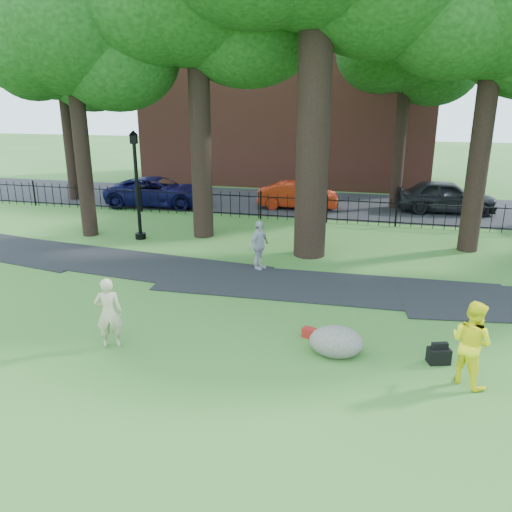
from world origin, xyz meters
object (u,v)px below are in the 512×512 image
(man, at_px, (471,343))
(red_sedan, at_px, (298,195))
(boulder, at_px, (336,339))
(lamppost, at_px, (137,187))
(woman, at_px, (109,313))

(man, bearing_deg, red_sedan, -25.40)
(boulder, xyz_separation_m, lamppost, (-8.39, 7.46, 1.71))
(boulder, relative_size, lamppost, 0.28)
(man, xyz_separation_m, red_sedan, (-5.93, 15.19, -0.19))
(red_sedan, bearing_deg, lamppost, 139.91)
(man, bearing_deg, boulder, 31.51)
(woman, bearing_deg, boulder, 168.04)
(boulder, relative_size, red_sedan, 0.29)
(lamppost, height_order, red_sedan, lamppost)
(boulder, height_order, lamppost, lamppost)
(lamppost, xyz_separation_m, red_sedan, (5.03, 7.19, -1.39))
(boulder, bearing_deg, lamppost, 138.35)
(man, distance_m, red_sedan, 16.31)
(boulder, xyz_separation_m, red_sedan, (-3.36, 14.66, 0.32))
(woman, bearing_deg, man, 160.43)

